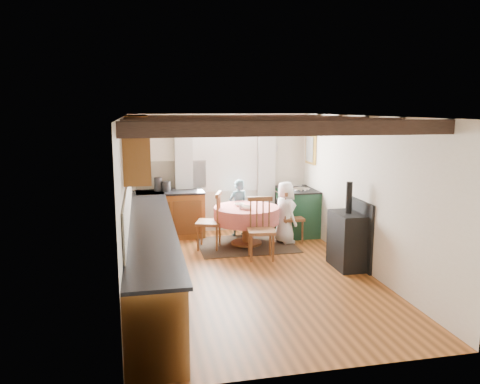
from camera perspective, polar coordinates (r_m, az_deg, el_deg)
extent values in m
cube|color=#A85E28|center=(7.33, 1.31, -9.98)|extent=(3.60, 5.50, 0.00)
cube|color=white|center=(6.88, 1.39, 9.14)|extent=(3.60, 5.50, 0.00)
cube|color=silver|center=(9.67, -2.38, 2.28)|extent=(3.60, 0.00, 2.40)
cube|color=silver|center=(4.45, 9.53, -7.24)|extent=(3.60, 0.00, 2.40)
cube|color=silver|center=(6.83, -13.52, -1.29)|extent=(0.00, 5.50, 2.40)
cube|color=silver|center=(7.62, 14.65, -0.17)|extent=(0.00, 5.50, 2.40)
cube|color=#35241C|center=(4.96, 6.74, 7.66)|extent=(3.60, 0.16, 0.16)
cube|color=#35241C|center=(5.92, 3.63, 8.09)|extent=(3.60, 0.16, 0.16)
cube|color=#35241C|center=(6.89, 1.39, 8.39)|extent=(3.60, 0.16, 0.16)
cube|color=#35241C|center=(7.86, -0.30, 8.61)|extent=(3.60, 0.16, 0.16)
cube|color=#35241C|center=(8.84, -1.62, 8.77)|extent=(3.60, 0.16, 0.16)
cube|color=beige|center=(7.12, -13.30, -0.81)|extent=(0.02, 4.50, 0.55)
cube|color=beige|center=(9.54, -8.30, 2.07)|extent=(1.40, 0.02, 0.55)
cube|color=brown|center=(7.01, -10.79, -7.30)|extent=(0.60, 5.30, 0.88)
cube|color=brown|center=(9.40, -8.38, -2.77)|extent=(1.30, 0.60, 0.88)
cube|color=black|center=(6.89, -10.75, -3.64)|extent=(0.64, 5.30, 0.04)
cube|color=black|center=(9.29, -8.44, -0.03)|extent=(1.30, 0.64, 0.04)
cube|color=brown|center=(7.92, -12.29, 5.78)|extent=(0.34, 1.80, 0.90)
cube|color=brown|center=(6.43, -12.33, 4.38)|extent=(0.34, 0.90, 0.70)
cube|color=white|center=(9.63, -1.80, 4.64)|extent=(1.34, 0.03, 1.54)
cube|color=white|center=(9.63, -1.80, 4.65)|extent=(1.20, 0.01, 1.40)
cube|color=silver|center=(9.49, -6.75, 1.46)|extent=(0.35, 0.10, 2.10)
cube|color=silver|center=(9.79, 3.21, 1.77)|extent=(0.35, 0.10, 2.10)
cylinder|color=black|center=(9.50, -1.73, 8.20)|extent=(2.00, 0.03, 0.03)
cube|color=gold|center=(9.64, 8.53, 5.14)|extent=(0.04, 0.50, 0.60)
cylinder|color=silver|center=(9.81, 3.71, 5.32)|extent=(0.30, 0.02, 0.30)
cube|color=#2D241F|center=(8.85, 0.77, -6.37)|extent=(1.76, 1.37, 0.01)
imported|color=#375560|center=(9.37, -0.22, -1.90)|extent=(0.48, 0.39, 1.14)
imported|color=white|center=(8.91, 5.48, -2.47)|extent=(0.49, 0.64, 1.17)
imported|color=silver|center=(8.77, -0.10, -1.52)|extent=(0.20, 0.20, 0.05)
imported|color=silver|center=(8.45, 0.83, -1.92)|extent=(0.24, 0.24, 0.06)
imported|color=silver|center=(8.49, 0.07, -1.78)|extent=(0.11, 0.11, 0.09)
cylinder|color=#262628|center=(9.32, -9.86, 0.92)|extent=(0.15, 0.15, 0.26)
cylinder|color=#262628|center=(9.29, -8.89, 0.69)|extent=(0.17, 0.17, 0.19)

